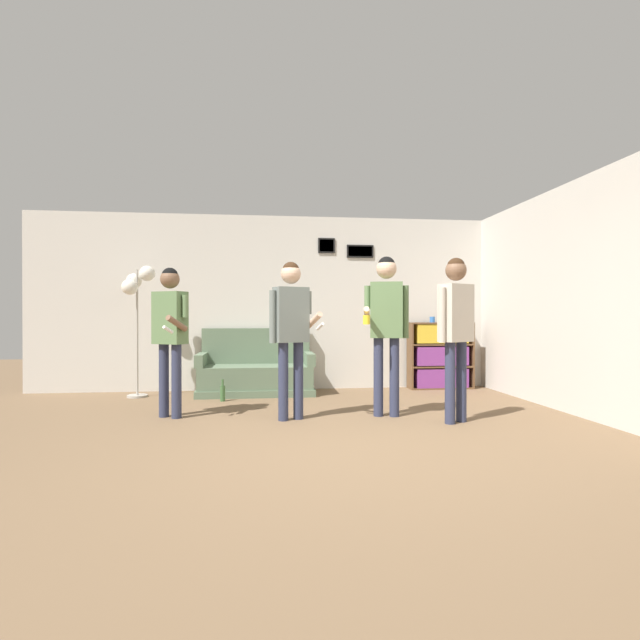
% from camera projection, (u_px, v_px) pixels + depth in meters
% --- Properties ---
extents(ground_plane, '(20.00, 20.00, 0.00)m').
position_uv_depth(ground_plane, '(339.00, 455.00, 4.07)').
color(ground_plane, brown).
extents(wall_back, '(8.25, 0.08, 2.70)m').
position_uv_depth(wall_back, '(302.00, 303.00, 7.82)').
color(wall_back, beige).
rests_on(wall_back, ground_plane).
extents(wall_right, '(0.06, 6.15, 2.70)m').
position_uv_depth(wall_right, '(548.00, 299.00, 6.27)').
color(wall_right, beige).
rests_on(wall_right, ground_plane).
extents(couch, '(1.68, 0.80, 0.96)m').
position_uv_depth(couch, '(256.00, 373.00, 7.34)').
color(couch, '#5B7056').
rests_on(couch, ground_plane).
extents(bookshelf, '(1.01, 0.30, 1.04)m').
position_uv_depth(bookshelf, '(440.00, 356.00, 7.86)').
color(bookshelf, brown).
rests_on(bookshelf, ground_plane).
extents(floor_lamp, '(0.43, 0.46, 1.85)m').
position_uv_depth(floor_lamp, '(137.00, 290.00, 7.01)').
color(floor_lamp, '#ADA89E').
rests_on(floor_lamp, ground_plane).
extents(person_player_foreground_left, '(0.44, 0.59, 1.68)m').
position_uv_depth(person_player_foreground_left, '(170.00, 325.00, 5.58)').
color(person_player_foreground_left, '#2D334C').
rests_on(person_player_foreground_left, ground_plane).
extents(person_player_foreground_center, '(0.58, 0.42, 1.73)m').
position_uv_depth(person_player_foreground_center, '(291.00, 322.00, 5.46)').
color(person_player_foreground_center, '#2D334C').
rests_on(person_player_foreground_center, ground_plane).
extents(person_watcher_holding_cup, '(0.56, 0.41, 1.81)m').
position_uv_depth(person_watcher_holding_cup, '(386.00, 317.00, 5.65)').
color(person_watcher_holding_cup, '#2D334C').
rests_on(person_watcher_holding_cup, ground_plane).
extents(person_spectator_near_bookshelf, '(0.45, 0.35, 1.76)m').
position_uv_depth(person_spectator_near_bookshelf, '(456.00, 320.00, 5.31)').
color(person_spectator_near_bookshelf, '#2D334C').
rests_on(person_spectator_near_bookshelf, ground_plane).
extents(bottle_on_floor, '(0.07, 0.07, 0.29)m').
position_uv_depth(bottle_on_floor, '(223.00, 393.00, 6.66)').
color(bottle_on_floor, '#3D6638').
rests_on(bottle_on_floor, ground_plane).
extents(drinking_cup, '(0.08, 0.08, 0.09)m').
position_uv_depth(drinking_cup, '(432.00, 320.00, 7.84)').
color(drinking_cup, blue).
rests_on(drinking_cup, bookshelf).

